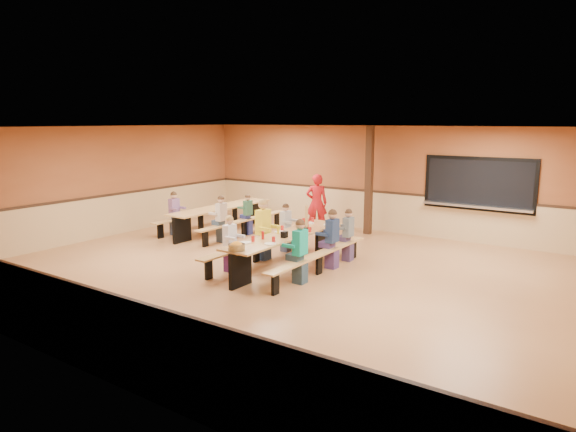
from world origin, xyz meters
The scene contains 23 objects.
ground centered at (0.00, 0.00, 0.00)m, with size 12.00×12.00×0.00m, color #955F38.
room_envelope centered at (0.00, 0.00, 0.69)m, with size 12.04×10.04×3.02m.
kitchen_pass_through centered at (2.60, 4.96, 1.49)m, with size 2.78×0.28×1.38m.
structural_post centered at (-0.20, 4.40, 1.50)m, with size 0.18×0.18×3.00m, color black.
cafeteria_table_main centered at (-0.15, 0.30, 0.53)m, with size 1.91×3.70×0.74m.
cafeteria_table_second centered at (-3.75, 2.25, 0.53)m, with size 1.91×3.70×0.74m.
seated_child_white_left centered at (-0.98, -0.59, 0.59)m, with size 0.36×0.29×1.18m, color white, non-canonical shape.
seated_adult_yellow centered at (-0.98, 0.57, 0.69)m, with size 0.45×0.37×1.38m, color yellow, non-canonical shape.
seated_child_grey_left centered at (-0.98, 1.47, 0.58)m, with size 0.34×0.28×1.16m, color #B1B1B1, non-canonical shape.
seated_child_teal_right centered at (0.67, -0.43, 0.63)m, with size 0.39×0.32×1.26m, color #10937B, non-canonical shape.
seated_child_navy_right centered at (0.67, 0.83, 0.63)m, with size 0.40×0.33×1.27m, color #1C2B4D, non-canonical shape.
seated_child_char_right centered at (0.67, 1.56, 0.59)m, with size 0.35×0.29×1.17m, color #555C60, non-canonical shape.
seated_child_purple_sec centered at (-4.57, 1.23, 0.60)m, with size 0.36×0.30×1.20m, color #744E79, non-canonical shape.
seated_child_green_sec centered at (-2.92, 2.42, 0.56)m, with size 0.32×0.26×1.11m, color #306247, non-canonical shape.
seated_child_tan_sec centered at (-2.92, 1.32, 0.60)m, with size 0.37×0.30×1.21m, color #BBAA97, non-canonical shape.
standing_woman centered at (-1.53, 3.81, 0.83)m, with size 0.61×0.40×1.66m, color red.
punch_pitcher centered at (-0.18, 1.09, 0.85)m, with size 0.16×0.16×0.22m, color red.
chip_bowl centered at (-0.15, -1.35, 0.81)m, with size 0.32×0.32×0.15m, color #FDA528, non-canonical shape.
napkin_dispenser centered at (-0.02, 0.03, 0.80)m, with size 0.10×0.14×0.13m, color black.
condiment_mustard centered at (-0.35, 0.27, 0.82)m, with size 0.06×0.06×0.17m, color yellow.
condiment_ketchup centered at (-0.29, -0.35, 0.82)m, with size 0.06×0.06×0.17m, color #B2140F.
table_paddle centered at (-0.04, 0.93, 0.88)m, with size 0.16×0.16×0.56m.
place_settings centered at (-0.15, 0.30, 0.80)m, with size 0.65×3.30×0.11m, color beige, non-canonical shape.
Camera 1 is at (5.94, -8.52, 3.14)m, focal length 32.00 mm.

